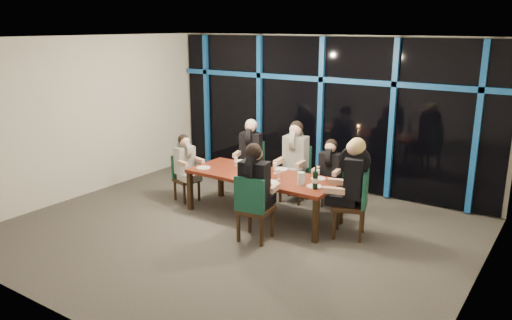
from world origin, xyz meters
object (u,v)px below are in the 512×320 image
(chair_far_right, at_px, (330,183))
(chair_near_mid, at_px, (253,205))
(chair_far_left, at_px, (252,163))
(chair_end_left, at_px, (184,175))
(wine_bottle, at_px, (315,180))
(diner_end_left, at_px, (186,158))
(diner_far_left, at_px, (250,145))
(chair_far_mid, at_px, (296,170))
(diner_end_right, at_px, (352,173))
(diner_near_mid, at_px, (255,178))
(chair_end_right, at_px, (356,200))
(diner_far_mid, at_px, (295,150))
(diner_far_right, at_px, (330,165))
(water_pitcher, at_px, (301,179))
(dining_table, at_px, (263,178))

(chair_far_right, distance_m, chair_near_mid, 1.91)
(chair_far_left, xyz_separation_m, chair_end_left, (-0.73, -1.16, -0.07))
(chair_far_right, height_order, wine_bottle, wine_bottle)
(chair_near_mid, bearing_deg, diner_end_left, -30.57)
(diner_far_left, bearing_deg, chair_far_mid, -12.01)
(chair_end_left, distance_m, diner_end_right, 3.30)
(chair_far_right, height_order, diner_end_right, diner_end_right)
(diner_end_right, xyz_separation_m, diner_near_mid, (-1.13, -0.92, -0.03))
(chair_end_right, distance_m, diner_far_mid, 1.87)
(diner_near_mid, bearing_deg, chair_end_left, -28.42)
(chair_far_left, relative_size, diner_far_right, 1.14)
(chair_far_left, bearing_deg, diner_far_left, -90.00)
(diner_far_left, xyz_separation_m, diner_far_right, (1.76, -0.14, -0.09))
(water_pitcher, bearing_deg, diner_far_right, 113.64)
(chair_far_left, distance_m, water_pitcher, 2.15)
(chair_end_left, height_order, chair_near_mid, chair_near_mid)
(chair_end_right, distance_m, diner_end_right, 0.43)
(dining_table, height_order, diner_end_right, diner_end_right)
(chair_end_right, relative_size, diner_end_right, 1.03)
(diner_end_right, bearing_deg, chair_end_right, 90.00)
(diner_far_right, bearing_deg, dining_table, -141.12)
(chair_far_right, relative_size, diner_end_right, 0.85)
(chair_near_mid, height_order, diner_end_left, diner_end_left)
(diner_far_right, relative_size, water_pitcher, 4.22)
(chair_end_right, height_order, water_pitcher, chair_end_right)
(chair_far_left, bearing_deg, chair_end_left, -138.88)
(chair_end_right, distance_m, diner_near_mid, 1.59)
(chair_far_left, xyz_separation_m, diner_end_left, (-0.66, -1.18, 0.28))
(diner_far_mid, xyz_separation_m, diner_end_right, (1.51, -0.93, 0.04))
(wine_bottle, bearing_deg, chair_far_left, 148.45)
(chair_end_right, bearing_deg, diner_end_left, -103.37)
(chair_far_left, bearing_deg, diner_end_right, -38.60)
(dining_table, bearing_deg, diner_far_left, 133.31)
(chair_near_mid, relative_size, diner_far_right, 1.21)
(chair_far_left, distance_m, diner_end_left, 1.38)
(chair_end_left, relative_size, diner_end_right, 0.82)
(chair_end_right, height_order, wine_bottle, wine_bottle)
(diner_far_left, relative_size, diner_end_left, 1.14)
(diner_far_left, height_order, water_pitcher, diner_far_left)
(chair_far_mid, bearing_deg, chair_end_left, -150.95)
(diner_far_mid, bearing_deg, chair_end_right, -34.22)
(chair_end_left, relative_size, diner_far_left, 0.90)
(chair_far_left, distance_m, chair_end_right, 2.79)
(chair_far_left, distance_m, chair_near_mid, 2.46)
(dining_table, xyz_separation_m, diner_far_left, (-0.94, 1.00, 0.25))
(diner_far_mid, height_order, water_pitcher, diner_far_mid)
(chair_end_left, xyz_separation_m, diner_far_mid, (1.75, 1.08, 0.50))
(chair_end_left, bearing_deg, chair_far_mid, -40.80)
(dining_table, xyz_separation_m, chair_end_left, (-1.69, -0.09, -0.20))
(diner_far_left, distance_m, diner_end_left, 1.30)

